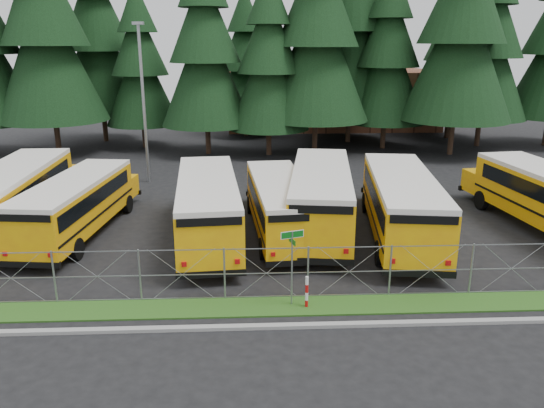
{
  "coord_description": "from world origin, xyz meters",
  "views": [
    {
      "loc": [
        -3.1,
        -18.44,
        8.96
      ],
      "look_at": [
        -2.07,
        4.0,
        2.07
      ],
      "focal_mm": 35.0,
      "sensor_mm": 36.0,
      "label": 1
    }
  ],
  "objects": [
    {
      "name": "brick_building",
      "position": [
        6.0,
        40.0,
        3.0
      ],
      "size": [
        22.0,
        10.0,
        6.0
      ],
      "primitive_type": "cube",
      "color": "brown",
      "rests_on": "ground"
    },
    {
      "name": "conifer_4",
      "position": [
        -1.37,
        24.75,
        7.27
      ],
      "size": [
        6.57,
        6.57,
        14.54
      ],
      "primitive_type": null,
      "color": "black",
      "rests_on": "ground"
    },
    {
      "name": "conifer_2",
      "position": [
        -12.2,
        28.52,
        6.9
      ],
      "size": [
        6.24,
        6.24,
        13.81
      ],
      "primitive_type": null,
      "color": "black",
      "rests_on": "ground"
    },
    {
      "name": "bus_4",
      "position": [
        -1.66,
        5.78,
        1.38
      ],
      "size": [
        3.3,
        10.66,
        2.75
      ],
      "primitive_type": null,
      "rotation": [
        0.0,
        0.0,
        0.08
      ],
      "color": "#FFB908",
      "rests_on": "ground"
    },
    {
      "name": "bus_1",
      "position": [
        -11.23,
        6.18,
        1.41
      ],
      "size": [
        3.77,
        10.97,
        2.82
      ],
      "primitive_type": null,
      "rotation": [
        0.0,
        0.0,
        -0.12
      ],
      "color": "#FFB908",
      "rests_on": "ground"
    },
    {
      "name": "light_standard",
      "position": [
        -9.73,
        16.16,
        5.5
      ],
      "size": [
        0.7,
        0.35,
        10.14
      ],
      "color": "gray",
      "rests_on": "ground"
    },
    {
      "name": "conifer_6",
      "position": [
        8.74,
        27.15,
        7.67
      ],
      "size": [
        6.94,
        6.94,
        15.35
      ],
      "primitive_type": null,
      "color": "black",
      "rests_on": "ground"
    },
    {
      "name": "conifer_3",
      "position": [
        -6.41,
        25.44,
        8.17
      ],
      "size": [
        7.39,
        7.39,
        16.35
      ],
      "primitive_type": null,
      "color": "black",
      "rests_on": "ground"
    },
    {
      "name": "conifer_10",
      "position": [
        -16.45,
        31.75,
        9.04
      ],
      "size": [
        8.17,
        8.17,
        18.07
      ],
      "primitive_type": null,
      "color": "black",
      "rests_on": "ground"
    },
    {
      "name": "bus_6",
      "position": [
        4.02,
        5.02,
        1.56
      ],
      "size": [
        4.38,
        12.19,
        3.12
      ],
      "primitive_type": null,
      "rotation": [
        0.0,
        0.0,
        -0.13
      ],
      "color": "#FFB908",
      "rests_on": "ground"
    },
    {
      "name": "chainlink_fence",
      "position": [
        0.0,
        -1.0,
        1.0
      ],
      "size": [
        44.0,
        0.1,
        2.0
      ],
      "primitive_type": null,
      "color": "gray",
      "rests_on": "ground"
    },
    {
      "name": "conifer_11",
      "position": [
        -3.26,
        34.18,
        7.0
      ],
      "size": [
        6.33,
        6.33,
        13.99
      ],
      "primitive_type": null,
      "color": "black",
      "rests_on": "ground"
    },
    {
      "name": "striped_bollard",
      "position": [
        -1.12,
        -1.79,
        0.6
      ],
      "size": [
        0.11,
        0.11,
        1.2
      ],
      "primitive_type": "cylinder",
      "color": "#B20C0C",
      "rests_on": "ground"
    },
    {
      "name": "curb",
      "position": [
        0.0,
        -3.1,
        0.06
      ],
      "size": [
        50.0,
        0.25,
        0.12
      ],
      "primitive_type": "cube",
      "color": "gray",
      "rests_on": "ground"
    },
    {
      "name": "conifer_7",
      "position": [
        13.67,
        24.2,
        9.75
      ],
      "size": [
        8.81,
        8.81,
        19.49
      ],
      "primitive_type": null,
      "color": "black",
      "rests_on": "ground"
    },
    {
      "name": "bus_5",
      "position": [
        0.44,
        6.38,
        1.58
      ],
      "size": [
        4.46,
        12.29,
        3.15
      ],
      "primitive_type": null,
      "rotation": [
        0.0,
        0.0,
        -0.14
      ],
      "color": "#FFB908",
      "rests_on": "ground"
    },
    {
      "name": "street_sign",
      "position": [
        -1.63,
        -1.58,
        2.03
      ],
      "size": [
        0.81,
        0.53,
        2.81
      ],
      "color": "gray",
      "rests_on": "ground"
    },
    {
      "name": "conifer_13",
      "position": [
        16.27,
        32.03,
        8.04
      ],
      "size": [
        7.27,
        7.27,
        16.08
      ],
      "primitive_type": null,
      "color": "black",
      "rests_on": "ground"
    },
    {
      "name": "conifer_8",
      "position": [
        17.46,
        27.76,
        8.45
      ],
      "size": [
        7.65,
        7.65,
        16.91
      ],
      "primitive_type": null,
      "color": "black",
      "rests_on": "ground"
    },
    {
      "name": "bus_3",
      "position": [
        -5.01,
        5.25,
        1.52
      ],
      "size": [
        3.73,
        11.77,
        3.04
      ],
      "primitive_type": null,
      "rotation": [
        0.0,
        0.0,
        0.09
      ],
      "color": "#FFB908",
      "rests_on": "ground"
    },
    {
      "name": "ground",
      "position": [
        0.0,
        0.0,
        0.0
      ],
      "size": [
        120.0,
        120.0,
        0.0
      ],
      "primitive_type": "plane",
      "color": "black",
      "rests_on": "ground"
    },
    {
      "name": "conifer_5",
      "position": [
        2.48,
        25.23,
        9.49
      ],
      "size": [
        8.58,
        8.58,
        18.98
      ],
      "primitive_type": null,
      "color": "black",
      "rests_on": "ground"
    },
    {
      "name": "grass_verge",
      "position": [
        0.0,
        -1.7,
        0.03
      ],
      "size": [
        50.0,
        1.4,
        0.06
      ],
      "primitive_type": "cube",
      "color": "#1E4D16",
      "rests_on": "ground"
    },
    {
      "name": "conifer_1",
      "position": [
        -18.77,
        25.65,
        9.58
      ],
      "size": [
        8.66,
        8.66,
        19.15
      ],
      "primitive_type": null,
      "color": "black",
      "rests_on": "ground"
    },
    {
      "name": "conifer_12",
      "position": [
        6.22,
        30.27,
        10.81
      ],
      "size": [
        9.78,
        9.78,
        21.63
      ],
      "primitive_type": null,
      "color": "black",
      "rests_on": "ground"
    },
    {
      "name": "bus_0",
      "position": [
        -14.51,
        7.17,
        1.58
      ],
      "size": [
        3.12,
        12.1,
        3.16
      ],
      "primitive_type": null,
      "rotation": [
        0.0,
        0.0,
        0.02
      ],
      "color": "#FFB908",
      "rests_on": "ground"
    }
  ]
}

